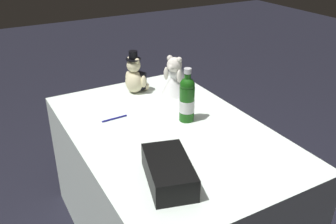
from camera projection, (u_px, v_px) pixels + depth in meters
reception_table at (168, 188)px, 2.10m from camera, size 1.41×0.94×0.76m
teddy_bear_groom at (135, 77)px, 2.32m from camera, size 0.16×0.15×0.27m
teddy_bear_bride at (176, 77)px, 2.30m from camera, size 0.20×0.22×0.25m
champagne_bottle at (187, 99)px, 1.96m from camera, size 0.08×0.08×0.30m
signing_pen at (115, 118)px, 2.02m from camera, size 0.02×0.15×0.01m
gift_case_black at (169, 171)px, 1.51m from camera, size 0.35×0.25×0.10m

